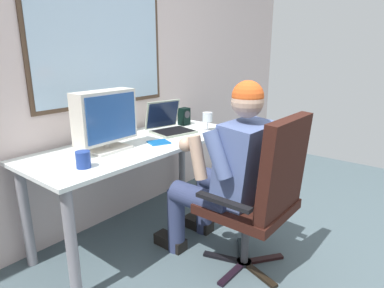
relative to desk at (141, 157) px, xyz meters
name	(u,v)px	position (x,y,z in m)	size (l,w,h in m)	color
wall_rear	(91,46)	(-0.09, 0.39, 0.78)	(5.67, 0.08, 2.76)	beige
desk	(141,157)	(0.00, 0.00, 0.00)	(1.66, 0.67, 0.72)	gray
office_chair	(264,190)	(0.12, -0.94, -0.04)	(0.59, 0.55, 1.01)	black
person_seated	(227,170)	(0.12, -0.67, 0.02)	(0.53, 0.74, 1.20)	navy
crt_monitor	(105,118)	(-0.27, 0.02, 0.33)	(0.42, 0.22, 0.40)	beige
laptop	(168,124)	(0.36, 0.06, 0.18)	(0.37, 0.37, 0.25)	gray
wine_glass	(207,118)	(0.59, -0.16, 0.22)	(0.08, 0.08, 0.15)	silver
desk_speaker	(184,116)	(0.63, 0.12, 0.19)	(0.09, 0.08, 0.15)	black
cd_case	(159,142)	(0.06, -0.12, 0.12)	(0.18, 0.17, 0.01)	#1762B3
coffee_mug	(83,160)	(-0.57, -0.15, 0.16)	(0.08, 0.08, 0.10)	navy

